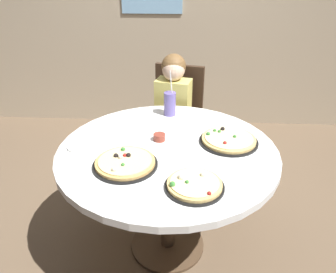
{
  "coord_description": "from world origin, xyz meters",
  "views": [
    {
      "loc": [
        0.09,
        -1.6,
        1.69
      ],
      "look_at": [
        0.0,
        0.05,
        0.8
      ],
      "focal_mm": 35.24,
      "sensor_mm": 36.0,
      "label": 1
    }
  ],
  "objects_px": {
    "pizza_pepperoni": "(125,163)",
    "soda_cup": "(170,104)",
    "dining_table": "(168,163)",
    "diner_child": "(170,132)",
    "sauce_bowl": "(159,137)",
    "pizza_veggie": "(229,140)",
    "pizza_cheese": "(194,185)",
    "chair_wooden": "(176,117)",
    "plate_small": "(83,146)"
  },
  "relations": [
    {
      "from": "sauce_bowl",
      "to": "pizza_pepperoni",
      "type": "bearing_deg",
      "value": -118.82
    },
    {
      "from": "pizza_pepperoni",
      "to": "sauce_bowl",
      "type": "distance_m",
      "value": 0.32
    },
    {
      "from": "diner_child",
      "to": "sauce_bowl",
      "type": "xyz_separation_m",
      "value": [
        -0.04,
        -0.62,
        0.29
      ]
    },
    {
      "from": "dining_table",
      "to": "pizza_cheese",
      "type": "height_order",
      "value": "pizza_cheese"
    },
    {
      "from": "sauce_bowl",
      "to": "plate_small",
      "type": "height_order",
      "value": "sauce_bowl"
    },
    {
      "from": "pizza_pepperoni",
      "to": "sauce_bowl",
      "type": "xyz_separation_m",
      "value": [
        0.15,
        0.28,
        0.0
      ]
    },
    {
      "from": "pizza_cheese",
      "to": "pizza_pepperoni",
      "type": "relative_size",
      "value": 0.83
    },
    {
      "from": "pizza_veggie",
      "to": "pizza_pepperoni",
      "type": "distance_m",
      "value": 0.62
    },
    {
      "from": "pizza_veggie",
      "to": "chair_wooden",
      "type": "bearing_deg",
      "value": 112.44
    },
    {
      "from": "dining_table",
      "to": "diner_child",
      "type": "xyz_separation_m",
      "value": [
        -0.02,
        0.71,
        -0.17
      ]
    },
    {
      "from": "dining_table",
      "to": "sauce_bowl",
      "type": "bearing_deg",
      "value": 119.57
    },
    {
      "from": "diner_child",
      "to": "soda_cup",
      "type": "distance_m",
      "value": 0.43
    },
    {
      "from": "chair_wooden",
      "to": "plate_small",
      "type": "height_order",
      "value": "chair_wooden"
    },
    {
      "from": "dining_table",
      "to": "diner_child",
      "type": "height_order",
      "value": "diner_child"
    },
    {
      "from": "pizza_veggie",
      "to": "pizza_pepperoni",
      "type": "relative_size",
      "value": 1.01
    },
    {
      "from": "pizza_cheese",
      "to": "sauce_bowl",
      "type": "distance_m",
      "value": 0.49
    },
    {
      "from": "pizza_veggie",
      "to": "sauce_bowl",
      "type": "bearing_deg",
      "value": 179.58
    },
    {
      "from": "chair_wooden",
      "to": "pizza_pepperoni",
      "type": "relative_size",
      "value": 2.83
    },
    {
      "from": "chair_wooden",
      "to": "pizza_pepperoni",
      "type": "bearing_deg",
      "value": -102.01
    },
    {
      "from": "pizza_veggie",
      "to": "soda_cup",
      "type": "relative_size",
      "value": 1.1
    },
    {
      "from": "pizza_cheese",
      "to": "pizza_pepperoni",
      "type": "xyz_separation_m",
      "value": [
        -0.35,
        0.17,
        -0.0
      ]
    },
    {
      "from": "diner_child",
      "to": "sauce_bowl",
      "type": "distance_m",
      "value": 0.68
    },
    {
      "from": "diner_child",
      "to": "soda_cup",
      "type": "xyz_separation_m",
      "value": [
        0.01,
        -0.25,
        0.35
      ]
    },
    {
      "from": "pizza_cheese",
      "to": "plate_small",
      "type": "bearing_deg",
      "value": 150.67
    },
    {
      "from": "pizza_cheese",
      "to": "soda_cup",
      "type": "xyz_separation_m",
      "value": [
        -0.15,
        0.81,
        0.06
      ]
    },
    {
      "from": "diner_child",
      "to": "plate_small",
      "type": "xyz_separation_m",
      "value": [
        -0.46,
        -0.71,
        0.27
      ]
    },
    {
      "from": "diner_child",
      "to": "pizza_cheese",
      "type": "relative_size",
      "value": 3.86
    },
    {
      "from": "soda_cup",
      "to": "pizza_veggie",
      "type": "bearing_deg",
      "value": -45.61
    },
    {
      "from": "dining_table",
      "to": "sauce_bowl",
      "type": "relative_size",
      "value": 17.69
    },
    {
      "from": "pizza_veggie",
      "to": "sauce_bowl",
      "type": "distance_m",
      "value": 0.4
    },
    {
      "from": "pizza_cheese",
      "to": "chair_wooden",
      "type": "bearing_deg",
      "value": 95.7
    },
    {
      "from": "pizza_pepperoni",
      "to": "diner_child",
      "type": "bearing_deg",
      "value": 77.99
    },
    {
      "from": "diner_child",
      "to": "pizza_cheese",
      "type": "height_order",
      "value": "diner_child"
    },
    {
      "from": "pizza_veggie",
      "to": "pizza_cheese",
      "type": "height_order",
      "value": "pizza_cheese"
    },
    {
      "from": "diner_child",
      "to": "pizza_veggie",
      "type": "relative_size",
      "value": 3.19
    },
    {
      "from": "diner_child",
      "to": "plate_small",
      "type": "bearing_deg",
      "value": -123.08
    },
    {
      "from": "pizza_pepperoni",
      "to": "pizza_cheese",
      "type": "bearing_deg",
      "value": -25.45
    },
    {
      "from": "sauce_bowl",
      "to": "chair_wooden",
      "type": "bearing_deg",
      "value": 84.66
    },
    {
      "from": "pizza_pepperoni",
      "to": "pizza_veggie",
      "type": "bearing_deg",
      "value": 26.46
    },
    {
      "from": "pizza_veggie",
      "to": "pizza_pepperoni",
      "type": "xyz_separation_m",
      "value": [
        -0.56,
        -0.28,
        0.0
      ]
    },
    {
      "from": "dining_table",
      "to": "plate_small",
      "type": "distance_m",
      "value": 0.49
    },
    {
      "from": "pizza_pepperoni",
      "to": "soda_cup",
      "type": "xyz_separation_m",
      "value": [
        0.2,
        0.65,
        0.06
      ]
    },
    {
      "from": "plate_small",
      "to": "diner_child",
      "type": "bearing_deg",
      "value": 56.92
    },
    {
      "from": "pizza_veggie",
      "to": "soda_cup",
      "type": "distance_m",
      "value": 0.52
    },
    {
      "from": "chair_wooden",
      "to": "pizza_cheese",
      "type": "relative_size",
      "value": 3.39
    },
    {
      "from": "dining_table",
      "to": "pizza_cheese",
      "type": "relative_size",
      "value": 4.42
    },
    {
      "from": "soda_cup",
      "to": "plate_small",
      "type": "xyz_separation_m",
      "value": [
        -0.47,
        -0.46,
        -0.08
      ]
    },
    {
      "from": "dining_table",
      "to": "pizza_veggie",
      "type": "height_order",
      "value": "pizza_veggie"
    },
    {
      "from": "dining_table",
      "to": "diner_child",
      "type": "bearing_deg",
      "value": 91.39
    },
    {
      "from": "plate_small",
      "to": "soda_cup",
      "type": "bearing_deg",
      "value": 44.39
    }
  ]
}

